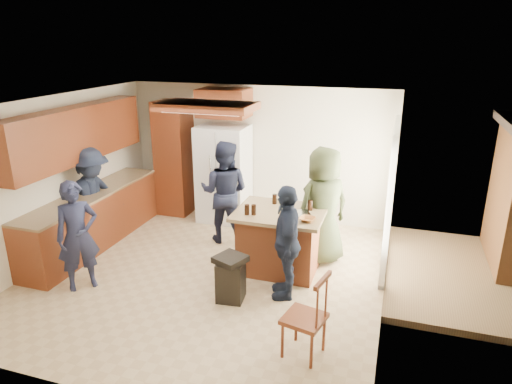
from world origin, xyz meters
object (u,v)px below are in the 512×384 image
(person_behind_left, at_px, (225,192))
(trash_bin, at_px, (231,278))
(person_counter, at_px, (93,198))
(refrigerator, at_px, (224,174))
(kitchen_island, at_px, (280,240))
(person_behind_right, at_px, (323,206))
(spindle_chair, at_px, (306,319))
(person_front_left, at_px, (78,236))
(person_side_right, at_px, (287,242))

(person_behind_left, bearing_deg, trash_bin, 108.50)
(person_counter, height_order, refrigerator, refrigerator)
(refrigerator, height_order, kitchen_island, refrigerator)
(person_counter, xyz_separation_m, refrigerator, (1.60, 1.75, 0.06))
(person_behind_left, distance_m, person_behind_right, 1.72)
(refrigerator, xyz_separation_m, spindle_chair, (2.28, -3.42, -0.45))
(person_behind_left, distance_m, person_counter, 2.14)
(person_behind_right, xyz_separation_m, kitchen_island, (-0.55, -0.45, -0.43))
(person_counter, bearing_deg, person_behind_left, -46.15)
(person_behind_left, bearing_deg, person_counter, 18.77)
(trash_bin, xyz_separation_m, spindle_chair, (1.17, -0.80, 0.13))
(person_front_left, xyz_separation_m, person_side_right, (2.74, 0.65, 0.01))
(kitchen_island, relative_size, spindle_chair, 1.29)
(refrigerator, bearing_deg, person_behind_left, -67.80)
(person_front_left, relative_size, kitchen_island, 1.20)
(person_counter, bearing_deg, kitchen_island, -67.39)
(person_behind_right, distance_m, spindle_chair, 2.31)
(person_behind_right, relative_size, kitchen_island, 1.42)
(person_behind_right, bearing_deg, kitchen_island, -4.17)
(person_front_left, distance_m, person_behind_right, 3.51)
(person_behind_left, relative_size, kitchen_island, 1.36)
(person_behind_left, xyz_separation_m, kitchen_island, (1.15, -0.72, -0.39))
(kitchen_island, bearing_deg, person_behind_right, 39.05)
(person_side_right, xyz_separation_m, trash_bin, (-0.66, -0.33, -0.46))
(person_behind_left, xyz_separation_m, refrigerator, (-0.36, 0.88, 0.03))
(refrigerator, relative_size, spindle_chair, 1.81)
(person_side_right, bearing_deg, person_behind_right, 151.54)
(person_front_left, xyz_separation_m, spindle_chair, (3.25, -0.48, -0.32))
(person_side_right, xyz_separation_m, spindle_chair, (0.50, -1.13, -0.33))
(person_front_left, bearing_deg, person_behind_left, 8.83)
(person_front_left, xyz_separation_m, person_behind_right, (3.03, 1.77, 0.14))
(kitchen_island, bearing_deg, person_behind_left, 147.81)
(spindle_chair, bearing_deg, person_side_right, 113.99)
(person_counter, bearing_deg, refrigerator, -22.34)
(trash_bin, bearing_deg, spindle_chair, -34.45)
(person_side_right, relative_size, spindle_chair, 1.57)
(person_behind_left, relative_size, trash_bin, 2.76)
(person_behind_right, bearing_deg, refrigerator, -72.64)
(person_counter, distance_m, refrigerator, 2.37)
(person_behind_right, relative_size, person_counter, 1.09)
(person_side_right, bearing_deg, refrigerator, -156.52)
(refrigerator, xyz_separation_m, kitchen_island, (1.51, -1.61, -0.43))
(person_side_right, xyz_separation_m, person_counter, (-3.38, 0.54, 0.06))
(person_side_right, bearing_deg, kitchen_island, -172.76)
(person_side_right, relative_size, kitchen_island, 1.22)
(person_behind_right, xyz_separation_m, person_side_right, (-0.28, -1.12, -0.13))
(trash_bin, height_order, spindle_chair, spindle_chair)
(trash_bin, bearing_deg, person_behind_right, 56.97)
(person_front_left, relative_size, refrigerator, 0.86)
(kitchen_island, distance_m, spindle_chair, 1.97)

